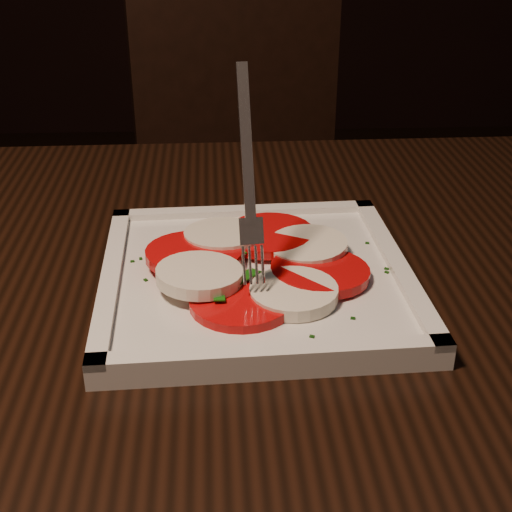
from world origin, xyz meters
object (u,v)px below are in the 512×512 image
object	(u,v)px
table	(150,406)
chair	(249,173)
plate	(256,280)
fork	(247,171)

from	to	relation	value
table	chair	size ratio (longest dim) A/B	1.31
plate	fork	distance (m)	0.10
chair	fork	bearing A→B (deg)	-104.10
chair	plate	world-z (taller)	chair
chair	fork	xyz separation A→B (m)	(-0.03, -0.84, 0.33)
chair	fork	world-z (taller)	fork
table	fork	distance (m)	0.22
table	fork	xyz separation A→B (m)	(0.08, 0.01, 0.21)
fork	chair	bearing A→B (deg)	81.41
table	chair	bearing A→B (deg)	82.32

